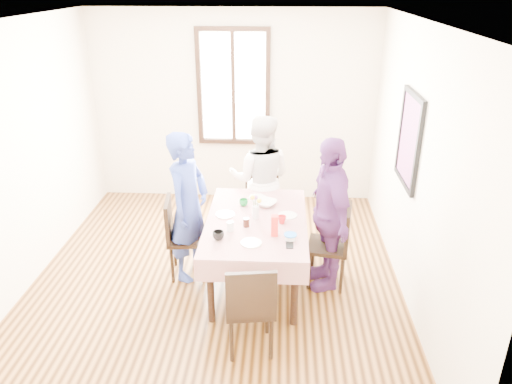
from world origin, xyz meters
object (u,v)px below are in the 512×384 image
(chair_left, at_px, (188,237))
(person_far, at_px, (261,179))
(person_right, at_px, (328,214))
(dining_table, at_px, (256,252))
(chair_far, at_px, (261,205))
(chair_near, at_px, (250,305))
(person_left, at_px, (188,207))
(chair_right, at_px, (328,245))

(chair_left, distance_m, person_far, 1.20)
(person_right, bearing_deg, dining_table, -98.48)
(dining_table, distance_m, chair_left, 0.78)
(dining_table, height_order, chair_far, chair_far)
(chair_near, bearing_deg, person_far, 82.43)
(chair_near, bearing_deg, person_right, 47.54)
(person_far, xyz_separation_m, person_right, (0.74, -0.95, 0.02))
(chair_near, xyz_separation_m, person_left, (-0.74, 1.15, 0.37))
(chair_right, distance_m, chair_near, 1.30)
(dining_table, xyz_separation_m, person_right, (0.74, 0.05, 0.45))
(chair_right, bearing_deg, person_far, 48.57)
(chair_left, height_order, person_right, person_right)
(chair_right, height_order, chair_far, same)
(person_far, bearing_deg, person_right, 132.11)
(chair_left, distance_m, chair_right, 1.52)
(dining_table, xyz_separation_m, person_far, (0.00, 1.00, 0.43))
(person_right, bearing_deg, chair_near, -46.94)
(dining_table, height_order, person_right, person_right)
(chair_left, relative_size, chair_far, 1.00)
(chair_far, bearing_deg, chair_near, 92.04)
(chair_near, height_order, person_left, person_left)
(person_far, relative_size, person_right, 0.97)
(chair_left, bearing_deg, person_left, 82.80)
(chair_right, bearing_deg, dining_table, 103.39)
(person_left, relative_size, person_far, 1.03)
(chair_far, distance_m, chair_near, 2.03)
(dining_table, relative_size, person_right, 0.89)
(chair_far, relative_size, person_right, 0.55)
(chair_far, height_order, person_left, person_left)
(person_left, height_order, person_far, person_left)
(chair_near, bearing_deg, chair_right, 46.81)
(person_left, bearing_deg, person_far, -21.44)
(chair_left, relative_size, chair_right, 1.00)
(chair_left, height_order, person_left, person_left)
(chair_left, xyz_separation_m, person_far, (0.76, 0.86, 0.35))
(dining_table, bearing_deg, person_right, 3.57)
(person_left, bearing_deg, chair_left, 109.33)
(person_far, bearing_deg, dining_table, 94.20)
(chair_left, distance_m, chair_near, 1.38)
(chair_right, height_order, person_far, person_far)
(chair_left, bearing_deg, chair_far, 131.87)
(chair_left, distance_m, person_left, 0.37)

